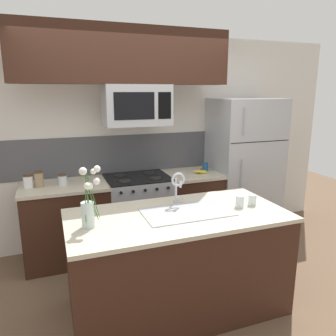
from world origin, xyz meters
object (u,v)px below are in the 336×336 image
(storage_jar_medium, at_px, (39,179))
(drinking_glass, at_px, (240,201))
(banana_bunch, at_px, (201,172))
(sink_faucet, at_px, (178,184))
(refrigerator, at_px, (243,167))
(flower_vase, at_px, (89,207))
(storage_jar_short, at_px, (63,180))
(microwave, at_px, (136,105))
(spare_glass, at_px, (252,200))
(coffee_tin, at_px, (205,167))
(storage_jar_tall, at_px, (28,181))
(stove_range, at_px, (138,213))

(storage_jar_medium, xyz_separation_m, drinking_glass, (1.70, -1.30, -0.03))
(banana_bunch, relative_size, sink_faucet, 0.61)
(refrigerator, distance_m, drinking_glass, 1.57)
(flower_vase, bearing_deg, sink_faucet, 16.89)
(storage_jar_medium, xyz_separation_m, storage_jar_short, (0.24, 0.00, -0.03))
(microwave, bearing_deg, banana_bunch, -2.86)
(banana_bunch, relative_size, spare_glass, 1.95)
(storage_jar_short, bearing_deg, coffee_tin, 1.21)
(microwave, height_order, storage_jar_tall, microwave)
(stove_range, bearing_deg, drinking_glass, -64.95)
(refrigerator, xyz_separation_m, spare_glass, (-0.74, -1.30, 0.04))
(refrigerator, height_order, storage_jar_tall, refrigerator)
(storage_jar_medium, height_order, banana_bunch, storage_jar_medium)
(microwave, relative_size, storage_jar_tall, 5.22)
(sink_faucet, distance_m, drinking_glass, 0.58)
(coffee_tin, xyz_separation_m, flower_vase, (-1.64, -1.33, 0.11))
(spare_glass, bearing_deg, flower_vase, 179.99)
(refrigerator, relative_size, storage_jar_tall, 12.86)
(storage_jar_medium, relative_size, coffee_tin, 1.58)
(refrigerator, bearing_deg, sink_faucet, -142.49)
(coffee_tin, bearing_deg, flower_vase, -140.96)
(refrigerator, distance_m, storage_jar_medium, 2.58)
(drinking_glass, bearing_deg, microwave, 115.41)
(banana_bunch, bearing_deg, spare_glass, -93.42)
(storage_jar_short, distance_m, sink_faucet, 1.43)
(microwave, bearing_deg, stove_range, 90.16)
(storage_jar_tall, distance_m, spare_glass, 2.34)
(storage_jar_tall, bearing_deg, microwave, -1.68)
(refrigerator, relative_size, sink_faucet, 5.99)
(storage_jar_short, distance_m, flower_vase, 1.31)
(stove_range, bearing_deg, banana_bunch, -4.33)
(stove_range, xyz_separation_m, sink_faucet, (0.10, -1.03, 0.65))
(storage_jar_medium, height_order, spare_glass, storage_jar_medium)
(stove_range, bearing_deg, storage_jar_short, 179.16)
(banana_bunch, bearing_deg, flower_vase, -141.47)
(microwave, bearing_deg, storage_jar_short, 177.76)
(stove_range, xyz_separation_m, banana_bunch, (0.81, -0.06, 0.47))
(microwave, xyz_separation_m, spare_glass, (0.74, -1.26, -0.81))
(storage_jar_short, bearing_deg, storage_jar_tall, 179.69)
(storage_jar_short, relative_size, drinking_glass, 1.09)
(spare_glass, bearing_deg, sink_faucet, 158.45)
(spare_glass, bearing_deg, storage_jar_tall, 146.34)
(storage_jar_short, height_order, drinking_glass, storage_jar_short)
(microwave, height_order, refrigerator, microwave)
(storage_jar_tall, height_order, spare_glass, storage_jar_tall)
(storage_jar_tall, distance_m, flower_vase, 1.39)
(banana_bunch, height_order, spare_glass, spare_glass)
(storage_jar_short, distance_m, banana_bunch, 1.67)
(stove_range, relative_size, drinking_glass, 8.87)
(microwave, xyz_separation_m, storage_jar_tall, (-1.21, 0.04, -0.79))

